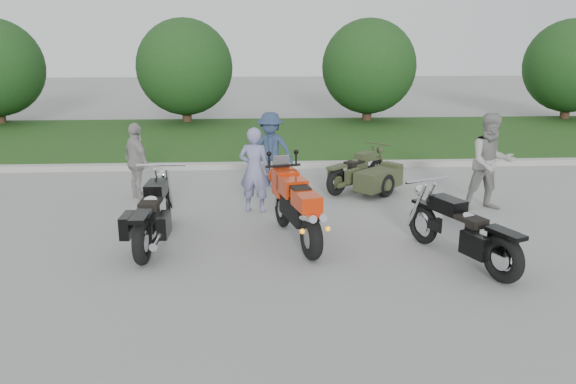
{
  "coord_description": "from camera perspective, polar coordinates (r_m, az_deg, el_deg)",
  "views": [
    {
      "loc": [
        -0.34,
        -8.28,
        3.34
      ],
      "look_at": [
        0.17,
        0.79,
        0.8
      ],
      "focal_mm": 35.0,
      "sensor_mm": 36.0,
      "label": 1
    }
  ],
  "objects": [
    {
      "name": "tree_far_right",
      "position": [
        25.06,
        26.81,
        11.36
      ],
      "size": [
        3.6,
        3.6,
        4.0
      ],
      "color": "#3F2B1C",
      "rests_on": "ground"
    },
    {
      "name": "cruiser_left",
      "position": [
        9.4,
        -13.57,
        -2.47
      ],
      "size": [
        0.42,
        2.5,
        0.96
      ],
      "rotation": [
        0.0,
        0.0,
        -0.03
      ],
      "color": "black",
      "rests_on": "ground"
    },
    {
      "name": "sportbike_red",
      "position": [
        9.21,
        0.88,
        -1.4
      ],
      "size": [
        0.77,
        2.28,
        1.1
      ],
      "rotation": [
        0.0,
        0.0,
        0.23
      ],
      "color": "black",
      "rests_on": "ground"
    },
    {
      "name": "person_denim",
      "position": [
        12.73,
        -1.79,
        4.32
      ],
      "size": [
        1.25,
        1.0,
        1.7
      ],
      "primitive_type": "imported",
      "rotation": [
        0.0,
        0.0,
        -0.39
      ],
      "color": "navy",
      "rests_on": "ground"
    },
    {
      "name": "person_stripe",
      "position": [
        10.84,
        -3.43,
        2.23
      ],
      "size": [
        0.69,
        0.55,
        1.67
      ],
      "primitive_type": "imported",
      "rotation": [
        0.0,
        0.0,
        2.87
      ],
      "color": "slate",
      "rests_on": "ground"
    },
    {
      "name": "person_grey",
      "position": [
        11.63,
        19.9,
        2.86
      ],
      "size": [
        0.94,
        0.74,
        1.92
      ],
      "primitive_type": "imported",
      "rotation": [
        0.0,
        0.0,
        0.01
      ],
      "color": "gray",
      "rests_on": "ground"
    },
    {
      "name": "cruiser_sidecar",
      "position": [
        12.38,
        8.19,
        1.6
      ],
      "size": [
        1.78,
        1.85,
        0.8
      ],
      "rotation": [
        0.0,
        0.0,
        -0.82
      ],
      "color": "black",
      "rests_on": "ground"
    },
    {
      "name": "ground",
      "position": [
        8.93,
        -0.83,
        -6.34
      ],
      "size": [
        80.0,
        80.0,
        0.0
      ],
      "primitive_type": "plane",
      "color": "gray",
      "rests_on": "ground"
    },
    {
      "name": "curb",
      "position": [
        14.65,
        -1.84,
        2.73
      ],
      "size": [
        60.0,
        0.3,
        0.15
      ],
      "primitive_type": "cube",
      "color": "#A3A19A",
      "rests_on": "ground"
    },
    {
      "name": "grass_strip",
      "position": [
        18.72,
        -2.18,
        5.54
      ],
      "size": [
        60.0,
        8.0,
        0.14
      ],
      "primitive_type": "cube",
      "color": "#2C541C",
      "rests_on": "ground"
    },
    {
      "name": "person_back",
      "position": [
        12.14,
        -15.11,
        3.03
      ],
      "size": [
        0.88,
        1.0,
        1.61
      ],
      "primitive_type": "imported",
      "rotation": [
        0.0,
        0.0,
        2.2
      ],
      "color": "#9A9894",
      "rests_on": "ground"
    },
    {
      "name": "cruiser_right",
      "position": [
        8.84,
        17.57,
        -4.08
      ],
      "size": [
        1.1,
        2.27,
        0.92
      ],
      "rotation": [
        0.0,
        0.0,
        0.4
      ],
      "color": "black",
      "rests_on": "ground"
    },
    {
      "name": "tree_mid_right",
      "position": [
        22.24,
        8.2,
        12.5
      ],
      "size": [
        3.6,
        3.6,
        4.0
      ],
      "color": "#3F2B1C",
      "rests_on": "ground"
    },
    {
      "name": "tree_mid_left",
      "position": [
        21.97,
        -10.45,
        12.37
      ],
      "size": [
        3.6,
        3.6,
        4.0
      ],
      "color": "#3F2B1C",
      "rests_on": "ground"
    }
  ]
}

